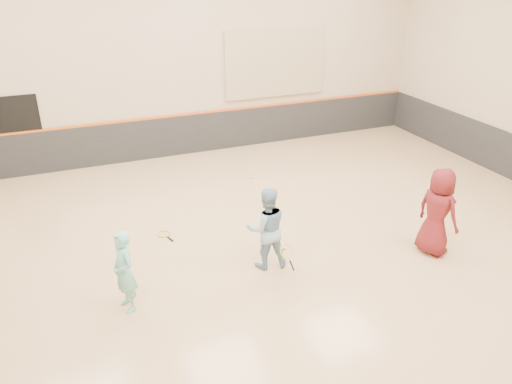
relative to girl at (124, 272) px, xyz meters
name	(u,v)px	position (x,y,z in m)	size (l,w,h in m)	color
room	(267,215)	(2.89, 0.80, 0.08)	(15.04, 12.04, 6.22)	tan
wainscot_back	(188,134)	(2.89, 6.77, -0.13)	(14.90, 0.04, 1.20)	#232326
accent_stripe	(187,114)	(2.89, 6.76, 0.49)	(14.90, 0.03, 0.06)	#D85914
acoustic_panel	(275,63)	(5.69, 6.75, 1.77)	(3.20, 0.08, 2.00)	tan
doorway	(21,137)	(-1.61, 6.78, 0.37)	(1.10, 0.05, 2.20)	black
girl	(124,272)	(0.00, 0.00, 0.00)	(0.53, 0.35, 1.46)	#74C9C1
instructor	(267,228)	(2.67, 0.31, 0.08)	(0.79, 0.62, 1.63)	#7FA4C4
young_man	(438,212)	(5.96, -0.47, 0.17)	(0.88, 0.57, 1.80)	maroon
held_racket	(286,251)	(2.91, -0.07, -0.26)	(0.39, 0.39, 0.54)	gold
spare_racket	(164,234)	(1.09, 2.23, -0.71)	(0.66, 0.66, 0.04)	#C4CF2D
ball_under_racket	(284,248)	(3.23, 0.69, -0.70)	(0.07, 0.07, 0.07)	#CED631
ball_in_hand	(452,201)	(6.21, -0.55, 0.39)	(0.07, 0.07, 0.07)	yellow
ball_beside_spare	(251,177)	(3.92, 4.30, -0.70)	(0.07, 0.07, 0.07)	#DFEF37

